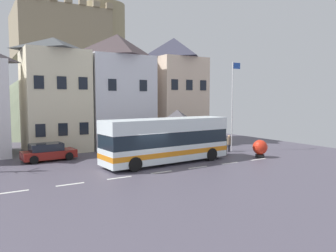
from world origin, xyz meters
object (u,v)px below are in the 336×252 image
object	(u,v)px
townhouse_01	(55,95)
flagpole	(233,100)
transit_bus	(167,141)
pedestrian_00	(225,145)
townhouse_02	(118,91)
parked_car_00	(48,152)
harbour_buoy	(260,148)
hilltop_castle	(61,85)
public_bench	(162,145)
townhouse_03	(174,90)
bus_shelter	(177,118)
pedestrian_02	(193,146)
pedestrian_01	(229,142)
parked_car_01	(206,140)

from	to	relation	value
townhouse_01	flagpole	xyz separation A→B (m)	(14.19, -8.76, -0.54)
transit_bus	pedestrian_00	size ratio (longest dim) A/B	6.44
townhouse_02	pedestrian_00	world-z (taller)	townhouse_02
transit_bus	parked_car_00	xyz separation A→B (m)	(-7.56, 5.71, -1.05)
harbour_buoy	flagpole	bearing A→B (deg)	83.48
hilltop_castle	flagpole	xyz separation A→B (m)	(8.57, -31.24, -2.32)
hilltop_castle	public_bench	bearing A→B (deg)	-83.33
hilltop_castle	parked_car_00	distance (m)	29.15
parked_car_00	townhouse_01	bearing A→B (deg)	67.15
hilltop_castle	townhouse_03	bearing A→B (deg)	-70.85
hilltop_castle	flagpole	world-z (taller)	hilltop_castle
bus_shelter	harbour_buoy	xyz separation A→B (m)	(4.77, -5.35, -2.33)
townhouse_02	pedestrian_00	size ratio (longest dim) A/B	7.12
transit_bus	pedestrian_02	world-z (taller)	transit_bus
townhouse_03	pedestrian_01	bearing A→B (deg)	-89.03
townhouse_01	flagpole	size ratio (longest dim) A/B	1.27
townhouse_03	pedestrian_00	world-z (taller)	townhouse_03
townhouse_02	parked_car_01	distance (m)	10.38
pedestrian_01	public_bench	world-z (taller)	pedestrian_01
townhouse_02	flagpole	world-z (taller)	townhouse_02
townhouse_01	harbour_buoy	xyz separation A→B (m)	(13.75, -12.66, -4.47)
pedestrian_02	public_bench	distance (m)	3.79
townhouse_01	transit_bus	size ratio (longest dim) A/B	1.02
public_bench	townhouse_01	bearing A→B (deg)	151.17
hilltop_castle	harbour_buoy	xyz separation A→B (m)	(8.13, -35.14, -6.24)
parked_car_01	pedestrian_00	bearing A→B (deg)	-106.66
public_bench	townhouse_02	bearing A→B (deg)	119.37
townhouse_03	townhouse_02	bearing A→B (deg)	-175.76
townhouse_02	bus_shelter	bearing A→B (deg)	-68.71
townhouse_01	townhouse_02	bearing A→B (deg)	-2.15
townhouse_03	pedestrian_01	distance (m)	10.65
flagpole	pedestrian_02	bearing A→B (deg)	176.17
pedestrian_01	townhouse_03	bearing A→B (deg)	90.97
pedestrian_00	parked_car_01	bearing A→B (deg)	70.72
townhouse_02	pedestrian_00	distance (m)	12.56
parked_car_00	pedestrian_00	size ratio (longest dim) A/B	2.58
parked_car_00	pedestrian_02	xyz separation A→B (m)	(11.59, -3.47, 0.10)
townhouse_01	transit_bus	distance (m)	12.73
pedestrian_01	transit_bus	bearing A→B (deg)	-168.13
transit_bus	parked_car_01	size ratio (longest dim) A/B	2.49
transit_bus	pedestrian_01	xyz separation A→B (m)	(7.61, 1.60, -0.80)
pedestrian_01	flagpole	xyz separation A→B (m)	(0.71, 0.36, 3.82)
townhouse_01	public_bench	world-z (taller)	townhouse_01
transit_bus	pedestrian_00	world-z (taller)	transit_bus
pedestrian_01	public_bench	distance (m)	6.34
townhouse_02	parked_car_00	bearing A→B (deg)	-148.89
townhouse_03	pedestrian_02	size ratio (longest dim) A/B	8.11
transit_bus	parked_car_01	xyz separation A→B (m)	(7.89, 5.49, -1.10)
pedestrian_02	flagpole	world-z (taller)	flagpole
townhouse_01	harbour_buoy	size ratio (longest dim) A/B	7.16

